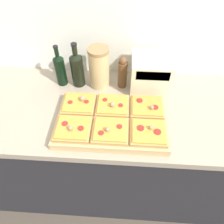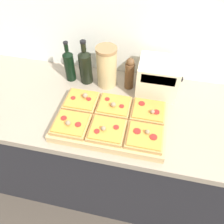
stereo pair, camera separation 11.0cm
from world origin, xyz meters
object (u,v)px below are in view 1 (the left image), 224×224
cutting_board (112,122)px  wine_bottle (77,69)px  grain_jar_tall (99,68)px  pepper_mill (122,72)px  toaster_oven (151,74)px  olive_oil_bottle (60,69)px

cutting_board → wine_bottle: wine_bottle is taller
grain_jar_tall → pepper_mill: grain_jar_tall is taller
cutting_board → toaster_oven: (0.20, 0.31, 0.08)m
cutting_board → olive_oil_bottle: olive_oil_bottle is taller
olive_oil_bottle → wine_bottle: (0.10, -0.00, 0.01)m
grain_jar_tall → toaster_oven: size_ratio=1.01×
toaster_oven → olive_oil_bottle: bearing=179.9°
toaster_oven → pepper_mill: bearing=179.7°
pepper_mill → toaster_oven: (0.16, -0.00, 0.00)m
grain_jar_tall → olive_oil_bottle: bearing=180.0°
olive_oil_bottle → toaster_oven: 0.52m
olive_oil_bottle → wine_bottle: 0.10m
wine_bottle → toaster_oven: bearing=-0.1°
cutting_board → grain_jar_tall: size_ratio=2.23×
cutting_board → toaster_oven: toaster_oven is taller
cutting_board → wine_bottle: 0.39m
grain_jar_tall → pepper_mill: 0.14m
cutting_board → pepper_mill: (0.04, 0.31, 0.08)m
grain_jar_tall → pepper_mill: (0.13, -0.00, -0.03)m
pepper_mill → toaster_oven: pepper_mill is taller
olive_oil_bottle → toaster_oven: bearing=-0.1°
wine_bottle → olive_oil_bottle: bearing=180.0°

